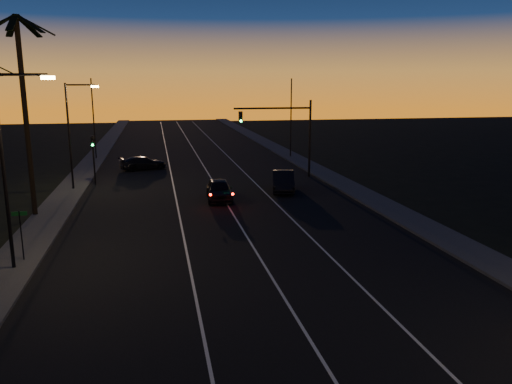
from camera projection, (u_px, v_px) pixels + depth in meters
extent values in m
cube|color=black|center=(221.00, 207.00, 34.81)|extent=(20.00, 170.00, 0.01)
cube|color=#333331|center=(52.00, 214.00, 32.62)|extent=(2.40, 170.00, 0.16)
cube|color=#333331|center=(371.00, 199.00, 36.96)|extent=(2.40, 170.00, 0.16)
cube|color=silver|center=(178.00, 209.00, 34.22)|extent=(0.12, 160.00, 0.01)
cube|color=silver|center=(229.00, 207.00, 34.90)|extent=(0.12, 160.00, 0.01)
cube|color=silver|center=(277.00, 204.00, 35.58)|extent=(0.12, 160.00, 0.01)
cylinder|color=black|center=(26.00, 120.00, 31.11)|extent=(0.32, 0.32, 12.50)
cube|color=black|center=(36.00, 25.00, 30.34)|extent=(2.18, 0.92, 1.18)
cube|color=black|center=(28.00, 26.00, 30.90)|extent=(1.25, 2.12, 1.18)
cube|color=black|center=(12.00, 26.00, 30.70)|extent=(1.34, 2.09, 1.18)
cube|color=black|center=(12.00, 22.00, 28.88)|extent=(0.45, 2.16, 1.18)
cube|color=black|center=(29.00, 23.00, 29.44)|extent=(1.95, 1.61, 1.18)
cylinder|color=black|center=(4.00, 175.00, 22.14)|extent=(0.16, 0.16, 9.00)
cylinder|color=black|center=(20.00, 75.00, 21.42)|extent=(2.20, 0.12, 0.12)
cube|color=#F5BE62|center=(48.00, 78.00, 21.66)|extent=(0.55, 0.26, 0.16)
cylinder|color=black|center=(69.00, 138.00, 39.43)|extent=(0.16, 0.16, 8.50)
cylinder|color=black|center=(80.00, 85.00, 38.76)|extent=(2.20, 0.12, 0.12)
cube|color=#F5BE62|center=(95.00, 87.00, 39.00)|extent=(0.55, 0.26, 0.16)
cylinder|color=black|center=(22.00, 237.00, 23.82)|extent=(0.06, 0.06, 2.60)
cube|color=#0E551A|center=(19.00, 214.00, 23.58)|extent=(0.70, 0.03, 0.20)
cylinder|color=black|center=(310.00, 139.00, 45.47)|extent=(0.20, 0.20, 7.00)
cylinder|color=black|center=(273.00, 108.00, 44.20)|extent=(7.00, 0.16, 0.16)
cube|color=black|center=(241.00, 117.00, 43.79)|extent=(0.32, 0.28, 1.00)
sphere|color=black|center=(241.00, 114.00, 43.56)|extent=(0.20, 0.20, 0.20)
sphere|color=black|center=(241.00, 117.00, 43.63)|extent=(0.20, 0.20, 0.20)
sphere|color=#14FF59|center=(241.00, 121.00, 43.70)|extent=(0.20, 0.20, 0.20)
cylinder|color=black|center=(94.00, 160.00, 42.09)|extent=(0.14, 0.14, 4.20)
cube|color=black|center=(93.00, 141.00, 41.75)|extent=(0.28, 0.25, 0.90)
sphere|color=black|center=(92.00, 138.00, 41.55)|extent=(0.18, 0.18, 0.18)
sphere|color=black|center=(92.00, 142.00, 41.61)|extent=(0.18, 0.18, 0.18)
sphere|color=#14FF59|center=(93.00, 145.00, 41.67)|extent=(0.18, 0.18, 0.18)
cylinder|color=black|center=(94.00, 119.00, 55.65)|extent=(0.14, 0.14, 9.00)
cylinder|color=black|center=(291.00, 119.00, 57.04)|extent=(0.14, 0.14, 9.00)
imported|color=black|center=(219.00, 190.00, 36.83)|extent=(2.06, 4.57, 1.52)
sphere|color=#FF0F05|center=(211.00, 195.00, 34.10)|extent=(0.18, 0.18, 0.18)
sphere|color=#FF0F05|center=(233.00, 194.00, 34.31)|extent=(0.18, 0.18, 0.18)
imported|color=black|center=(283.00, 181.00, 39.93)|extent=(2.70, 5.07, 1.59)
imported|color=black|center=(143.00, 163.00, 49.75)|extent=(4.93, 3.11, 1.33)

